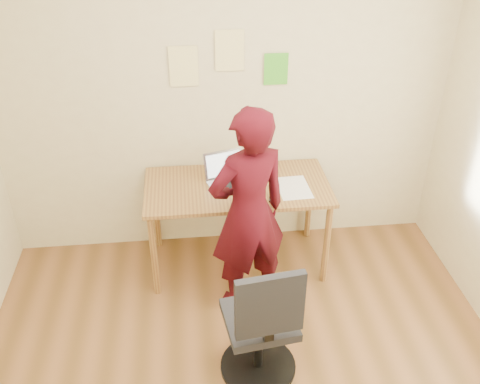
{
  "coord_description": "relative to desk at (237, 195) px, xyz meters",
  "views": [
    {
      "loc": [
        -0.29,
        -2.05,
        2.85
      ],
      "look_at": [
        0.04,
        0.95,
        0.95
      ],
      "focal_mm": 40.0,
      "sensor_mm": 36.0,
      "label": 1
    }
  ],
  "objects": [
    {
      "name": "office_chair",
      "position": [
        0.03,
        -1.16,
        -0.25
      ],
      "size": [
        0.49,
        0.49,
        0.95
      ],
      "rotation": [
        0.0,
        0.0,
        0.13
      ],
      "color": "black",
      "rests_on": "ground"
    },
    {
      "name": "wall_note_mid",
      "position": [
        -0.02,
        0.36,
        1.01
      ],
      "size": [
        0.21,
        0.0,
        0.3
      ],
      "primitive_type": "cube",
      "color": "#F9E995",
      "rests_on": "room"
    },
    {
      "name": "desk",
      "position": [
        0.0,
        0.0,
        0.0
      ],
      "size": [
        1.4,
        0.7,
        0.74
      ],
      "color": "olive",
      "rests_on": "ground"
    },
    {
      "name": "wall_note_right",
      "position": [
        0.33,
        0.36,
        0.86
      ],
      "size": [
        0.18,
        0.0,
        0.24
      ],
      "primitive_type": "cube",
      "color": "green",
      "rests_on": "room"
    },
    {
      "name": "laptop",
      "position": [
        -0.07,
        0.05,
        0.14
      ],
      "size": [
        0.37,
        0.35,
        0.22
      ],
      "rotation": [
        0.0,
        0.0,
        0.27
      ],
      "color": "#B4B4BB",
      "rests_on": "desk"
    },
    {
      "name": "phone",
      "position": [
        0.24,
        -0.21,
        0.09
      ],
      "size": [
        0.08,
        0.13,
        0.01
      ],
      "rotation": [
        0.0,
        0.0,
        -0.2
      ],
      "color": "black",
      "rests_on": "desk"
    },
    {
      "name": "wall_note_left",
      "position": [
        -0.35,
        0.36,
        0.91
      ],
      "size": [
        0.21,
        0.0,
        0.3
      ],
      "primitive_type": "cube",
      "color": "#F9E995",
      "rests_on": "room"
    },
    {
      "name": "room",
      "position": [
        -0.06,
        -1.38,
        0.7
      ],
      "size": [
        3.58,
        3.58,
        2.78
      ],
      "color": "brown",
      "rests_on": "ground"
    },
    {
      "name": "paper_sheet",
      "position": [
        0.42,
        -0.08,
        0.09
      ],
      "size": [
        0.25,
        0.34,
        0.0
      ],
      "primitive_type": "cube",
      "rotation": [
        0.0,
        0.0,
        0.04
      ],
      "color": "white",
      "rests_on": "desk"
    },
    {
      "name": "person",
      "position": [
        0.03,
        -0.45,
        0.13
      ],
      "size": [
        0.66,
        0.54,
        1.57
      ],
      "primitive_type": "imported",
      "rotation": [
        0.0,
        0.0,
        3.47
      ],
      "color": "#3D0810",
      "rests_on": "ground"
    }
  ]
}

